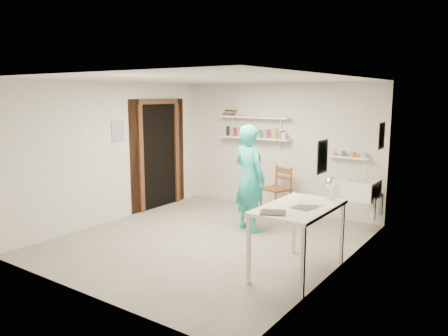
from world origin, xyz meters
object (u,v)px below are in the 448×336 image
Objects in this scene: man at (250,178)px; wooden_chair at (276,189)px; work_table at (298,240)px; wall_clock at (253,159)px; belfast_sink at (361,189)px; desk_lamp at (332,183)px.

wooden_chair is (-0.08, 1.05, -0.37)m from man.
wooden_chair reaches higher than work_table.
wall_clock is 0.24× the size of work_table.
man reaches higher than belfast_sink.
desk_lamp is (0.10, -1.56, 0.37)m from belfast_sink.
wooden_chair is at bearing 135.06° from desk_lamp.
man is 0.36m from wall_clock.
wall_clock is at bearing 153.29° from desk_lamp.
man reaches higher than desk_lamp.
wooden_chair is (-0.02, 0.84, -0.66)m from wall_clock.
wall_clock reaches higher than work_table.
wooden_chair is at bearing 107.07° from wall_clock.
desk_lamp is (1.61, -0.63, 0.21)m from man.
work_table is at bearing -36.99° from wooden_chair.
belfast_sink is at bearing 86.96° from work_table.
wall_clock is 1.07m from wooden_chair.
work_table is at bearing -26.88° from wall_clock.
belfast_sink is 1.95× the size of wall_clock.
wall_clock reaches higher than wooden_chair.
desk_lamp reaches higher than belfast_sink.
belfast_sink is at bearing 14.73° from wooden_chair.
wall_clock is 1.94× the size of desk_lamp.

